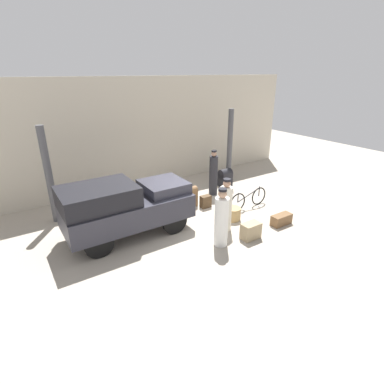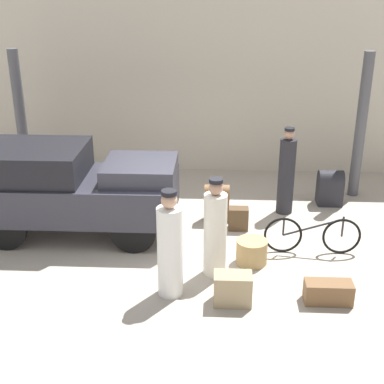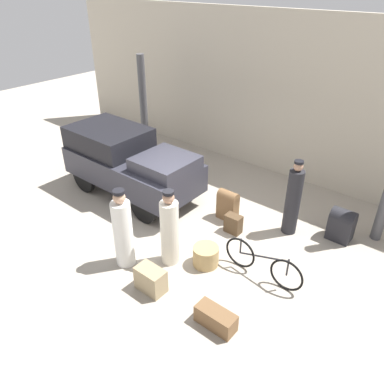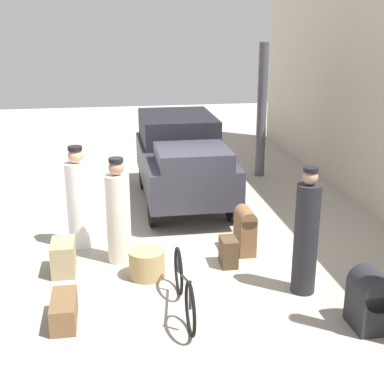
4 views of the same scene
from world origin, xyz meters
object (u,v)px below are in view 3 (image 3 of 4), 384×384
(trunk_large_brown, at_px, (233,224))
(suitcase_black_upright, at_px, (151,280))
(bicycle, at_px, (262,263))
(trunk_umber_medium, at_px, (342,224))
(conductor_in_dark_uniform, at_px, (170,230))
(trunk_barrel_dark, at_px, (228,204))
(truck, at_px, (129,161))
(porter_lifting_near_truck, at_px, (123,231))
(suitcase_tan_flat, at_px, (216,318))
(porter_carrying_trunk, at_px, (293,200))
(wicker_basket, at_px, (206,256))

(trunk_large_brown, xyz_separation_m, suitcase_black_upright, (-0.17, -2.53, 0.02))
(bicycle, distance_m, trunk_umber_medium, 2.35)
(bicycle, bearing_deg, conductor_in_dark_uniform, -155.70)
(bicycle, relative_size, trunk_barrel_dark, 2.22)
(truck, height_order, porter_lifting_near_truck, porter_lifting_near_truck)
(suitcase_tan_flat, bearing_deg, porter_carrying_trunk, 95.24)
(suitcase_black_upright, bearing_deg, porter_lifting_near_truck, 166.82)
(truck, bearing_deg, porter_carrying_trunk, 15.05)
(porter_lifting_near_truck, xyz_separation_m, suitcase_black_upright, (0.96, -0.23, -0.55))
(conductor_in_dark_uniform, xyz_separation_m, suitcase_black_upright, (0.28, -0.86, -0.53))
(truck, xyz_separation_m, trunk_umber_medium, (5.20, 1.61, -0.58))
(wicker_basket, height_order, conductor_in_dark_uniform, conductor_in_dark_uniform)
(wicker_basket, height_order, trunk_umber_medium, trunk_umber_medium)
(truck, bearing_deg, suitcase_black_upright, -36.86)
(suitcase_black_upright, height_order, trunk_umber_medium, trunk_umber_medium)
(trunk_large_brown, bearing_deg, wicker_basket, -81.64)
(suitcase_black_upright, relative_size, trunk_umber_medium, 0.75)
(bicycle, relative_size, wicker_basket, 3.19)
(conductor_in_dark_uniform, xyz_separation_m, trunk_large_brown, (0.45, 1.67, -0.55))
(porter_carrying_trunk, relative_size, trunk_large_brown, 4.05)
(truck, height_order, trunk_barrel_dark, truck)
(bicycle, distance_m, porter_carrying_trunk, 1.84)
(porter_lifting_near_truck, bearing_deg, porter_carrying_trunk, 56.20)
(trunk_barrel_dark, bearing_deg, porter_carrying_trunk, 18.77)
(trunk_umber_medium, bearing_deg, bicycle, -108.08)
(conductor_in_dark_uniform, height_order, porter_carrying_trunk, porter_carrying_trunk)
(trunk_umber_medium, bearing_deg, wicker_basket, -124.65)
(porter_lifting_near_truck, distance_m, trunk_umber_medium, 4.83)
(trunk_large_brown, relative_size, suitcase_black_upright, 0.78)
(trunk_large_brown, height_order, suitcase_tan_flat, trunk_large_brown)
(truck, bearing_deg, porter_lifting_near_truck, -44.74)
(suitcase_tan_flat, bearing_deg, truck, 154.12)
(trunk_large_brown, bearing_deg, suitcase_tan_flat, -62.12)
(porter_carrying_trunk, bearing_deg, trunk_barrel_dark, -161.23)
(trunk_barrel_dark, bearing_deg, wicker_basket, -69.73)
(porter_carrying_trunk, xyz_separation_m, trunk_barrel_dark, (-1.42, -0.48, -0.44))
(suitcase_black_upright, bearing_deg, bicycle, 48.60)
(truck, distance_m, conductor_in_dark_uniform, 3.09)
(trunk_umber_medium, bearing_deg, porter_carrying_trunk, -154.73)
(wicker_basket, bearing_deg, suitcase_tan_flat, -46.18)
(wicker_basket, bearing_deg, suitcase_black_upright, -106.03)
(truck, height_order, trunk_large_brown, truck)
(suitcase_black_upright, bearing_deg, suitcase_tan_flat, 3.65)
(wicker_basket, relative_size, trunk_barrel_dark, 0.70)
(truck, relative_size, trunk_large_brown, 8.33)
(porter_lifting_near_truck, bearing_deg, suitcase_black_upright, -13.18)
(suitcase_tan_flat, bearing_deg, suitcase_black_upright, -176.35)
(wicker_basket, xyz_separation_m, trunk_large_brown, (-0.19, 1.29, 0.01))
(truck, relative_size, bicycle, 2.19)
(bicycle, bearing_deg, trunk_barrel_dark, 143.36)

